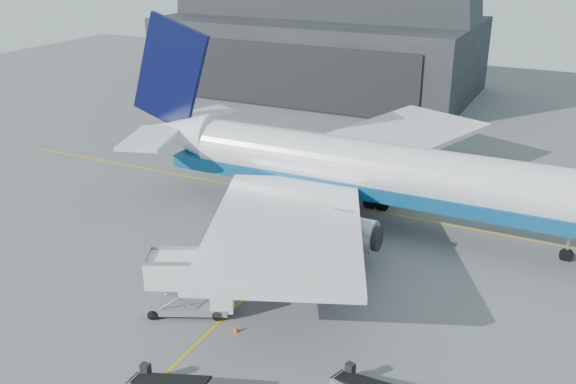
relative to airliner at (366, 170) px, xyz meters
The scene contains 7 objects.
ground 18.34m from the airliner, 100.40° to the right, with size 200.00×200.00×0.00m, color #565659.
taxi_lines 7.56m from the airliner, 124.22° to the right, with size 80.00×42.12×0.02m.
hangar 54.04m from the airliner, 117.89° to the left, with size 50.00×28.30×28.00m.
airliner is the anchor object (origin of this frame).
catering_truck 21.02m from the airliner, 106.52° to the right, with size 6.58×4.67×4.26m.
pushback_tug 13.92m from the airliner, 102.52° to the right, with size 4.82×3.54×2.00m.
traffic_cone 21.19m from the airliner, 94.45° to the right, with size 0.36×0.36×0.51m.
Camera 1 is at (20.68, -34.22, 24.71)m, focal length 40.00 mm.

